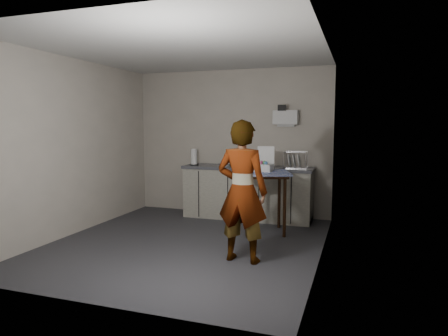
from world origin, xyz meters
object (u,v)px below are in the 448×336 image
(dish_rack, at_px, (295,164))
(kitchen_counter, at_px, (248,194))
(standing_man, at_px, (242,191))
(soap_bottle, at_px, (232,158))
(soda_can, at_px, (253,162))
(side_table, at_px, (265,179))
(bakery_box, at_px, (264,166))
(paper_towel, at_px, (194,158))
(dark_bottle, at_px, (236,159))

(dish_rack, bearing_deg, kitchen_counter, -178.96)
(kitchen_counter, relative_size, standing_man, 1.33)
(kitchen_counter, xyz_separation_m, soap_bottle, (-0.25, -0.09, 0.63))
(soda_can, bearing_deg, side_table, -64.89)
(soap_bottle, relative_size, dish_rack, 0.72)
(standing_man, distance_m, bakery_box, 1.42)
(side_table, xyz_separation_m, paper_towel, (-1.44, 0.69, 0.24))
(bakery_box, bearing_deg, kitchen_counter, 122.78)
(kitchen_counter, bearing_deg, standing_man, -76.38)
(kitchen_counter, bearing_deg, dish_rack, 1.04)
(standing_man, height_order, soda_can, standing_man)
(kitchen_counter, distance_m, soda_can, 0.56)
(paper_towel, distance_m, dish_rack, 1.77)
(standing_man, height_order, paper_towel, standing_man)
(soda_can, bearing_deg, standing_man, -78.83)
(side_table, bearing_deg, paper_towel, 134.93)
(soap_bottle, bearing_deg, soda_can, 21.81)
(standing_man, distance_m, dark_bottle, 2.28)
(side_table, xyz_separation_m, soda_can, (-0.39, 0.84, 0.17))
(side_table, bearing_deg, dish_rack, 48.67)
(standing_man, xyz_separation_m, dark_bottle, (-0.74, 2.15, 0.18))
(side_table, distance_m, paper_towel, 1.62)
(kitchen_counter, height_order, dark_bottle, dark_bottle)
(standing_man, bearing_deg, bakery_box, -82.82)
(side_table, height_order, bakery_box, bakery_box)
(side_table, distance_m, soap_bottle, 1.04)
(dark_bottle, bearing_deg, kitchen_counter, -3.04)
(soda_can, height_order, dark_bottle, dark_bottle)
(soap_bottle, height_order, dish_rack, soap_bottle)
(side_table, bearing_deg, bakery_box, 94.56)
(dark_bottle, height_order, paper_towel, paper_towel)
(kitchen_counter, distance_m, dark_bottle, 0.64)
(bakery_box, bearing_deg, side_table, -64.94)
(soda_can, height_order, paper_towel, paper_towel)
(side_table, height_order, soda_can, soda_can)
(side_table, relative_size, soda_can, 6.70)
(kitchen_counter, relative_size, side_table, 2.42)
(dark_bottle, bearing_deg, standing_man, -70.98)
(kitchen_counter, xyz_separation_m, dish_rack, (0.81, 0.01, 0.55))
(bakery_box, bearing_deg, standing_man, -86.16)
(dark_bottle, distance_m, bakery_box, 1.00)
(soda_can, xyz_separation_m, dish_rack, (0.72, -0.03, -0.01))
(bakery_box, bearing_deg, dark_bottle, 133.36)
(dark_bottle, bearing_deg, paper_towel, -171.06)
(side_table, relative_size, soap_bottle, 3.23)
(soda_can, relative_size, paper_towel, 0.48)
(soap_bottle, height_order, bakery_box, bakery_box)
(standing_man, bearing_deg, soda_can, -74.45)
(kitchen_counter, height_order, dish_rack, dish_rack)
(side_table, distance_m, standing_man, 1.34)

